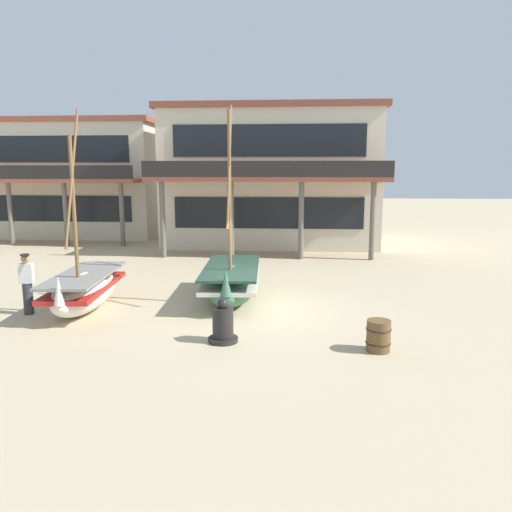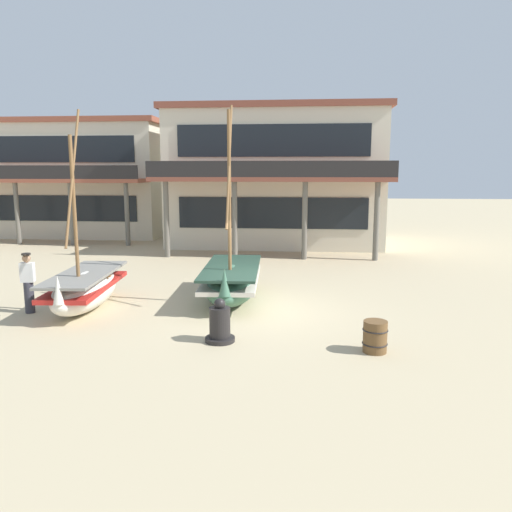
# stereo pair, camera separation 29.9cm
# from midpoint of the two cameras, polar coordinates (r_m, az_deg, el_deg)

# --- Properties ---
(ground_plane) EXTENTS (120.00, 120.00, 0.00)m
(ground_plane) POSITION_cam_midpoint_polar(r_m,az_deg,el_deg) (14.25, 0.23, -6.23)
(ground_plane) COLOR tan
(fishing_boat_near_left) EXTENTS (1.83, 4.41, 5.83)m
(fishing_boat_near_left) POSITION_cam_midpoint_polar(r_m,az_deg,el_deg) (15.32, -2.22, -2.84)
(fishing_boat_near_left) COLOR #427056
(fishing_boat_near_left) RESTS_ON ground
(fishing_boat_centre_large) EXTENTS (1.68, 4.03, 5.58)m
(fishing_boat_centre_large) POSITION_cam_midpoint_polar(r_m,az_deg,el_deg) (15.10, -18.35, -3.51)
(fishing_boat_centre_large) COLOR silver
(fishing_boat_centre_large) RESTS_ON ground
(fisherman_by_hull) EXTENTS (0.39, 0.28, 1.68)m
(fisherman_by_hull) POSITION_cam_midpoint_polar(r_m,az_deg,el_deg) (15.15, -24.03, -2.88)
(fisherman_by_hull) COLOR #33333D
(fisherman_by_hull) RESTS_ON ground
(capstan_winch) EXTENTS (0.69, 0.69, 1.03)m
(capstan_winch) POSITION_cam_midpoint_polar(r_m,az_deg,el_deg) (11.67, -3.41, -7.80)
(capstan_winch) COLOR black
(capstan_winch) RESTS_ON ground
(wooden_barrel) EXTENTS (0.56, 0.56, 0.70)m
(wooden_barrel) POSITION_cam_midpoint_polar(r_m,az_deg,el_deg) (11.34, 14.17, -8.90)
(wooden_barrel) COLOR brown
(wooden_barrel) RESTS_ON ground
(harbor_building_main) EXTENTS (11.39, 9.13, 7.18)m
(harbor_building_main) POSITION_cam_midpoint_polar(r_m,az_deg,el_deg) (27.52, 2.62, 9.03)
(harbor_building_main) COLOR beige
(harbor_building_main) RESTS_ON ground
(harbor_building_annex) EXTENTS (11.05, 7.48, 6.89)m
(harbor_building_annex) POSITION_cam_midpoint_polar(r_m,az_deg,el_deg) (32.84, -19.34, 8.35)
(harbor_building_annex) COLOR beige
(harbor_building_annex) RESTS_ON ground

